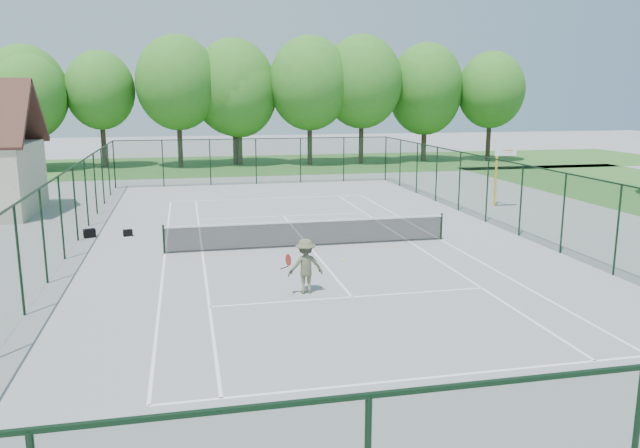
% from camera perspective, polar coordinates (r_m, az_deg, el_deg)
% --- Properties ---
extents(ground, '(140.00, 140.00, 0.00)m').
position_cam_1_polar(ground, '(24.37, -1.00, -2.06)').
color(ground, gray).
rests_on(ground, ground).
extents(grass_far, '(80.00, 16.00, 0.01)m').
position_cam_1_polar(grass_far, '(53.74, -7.29, 5.40)').
color(grass_far, '#396E29').
rests_on(grass_far, ground).
extents(court_lines, '(11.05, 23.85, 0.01)m').
position_cam_1_polar(court_lines, '(24.37, -1.00, -2.05)').
color(court_lines, white).
rests_on(court_lines, ground).
extents(tennis_net, '(11.08, 0.08, 1.10)m').
position_cam_1_polar(tennis_net, '(24.24, -1.00, -0.74)').
color(tennis_net, black).
rests_on(tennis_net, ground).
extents(fence_enclosure, '(18.05, 36.05, 3.02)m').
position_cam_1_polar(fence_enclosure, '(24.05, -1.01, 1.55)').
color(fence_enclosure, '#19391F').
rests_on(fence_enclosure, ground).
extents(tree_line_far, '(39.40, 6.40, 9.70)m').
position_cam_1_polar(tree_line_far, '(53.43, -7.46, 11.79)').
color(tree_line_far, '#3C2A1F').
rests_on(tree_line_far, ground).
extents(basketball_goal, '(1.20, 1.43, 3.65)m').
position_cam_1_polar(basketball_goal, '(33.94, 16.26, 5.77)').
color(basketball_goal, yellow).
rests_on(basketball_goal, ground).
extents(sports_bag_a, '(0.52, 0.43, 0.36)m').
position_cam_1_polar(sports_bag_a, '(27.58, -20.33, -0.80)').
color(sports_bag_a, black).
rests_on(sports_bag_a, ground).
extents(sports_bag_b, '(0.41, 0.32, 0.28)m').
position_cam_1_polar(sports_bag_b, '(27.34, -17.17, -0.78)').
color(sports_bag_b, black).
rests_on(sports_bag_b, ground).
extents(tennis_player, '(2.16, 0.95, 1.65)m').
position_cam_1_polar(tennis_player, '(18.52, -1.33, -3.86)').
color(tennis_player, '#56593E').
rests_on(tennis_player, ground).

